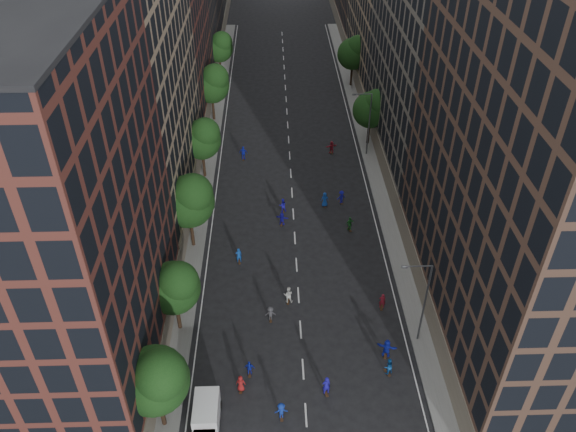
% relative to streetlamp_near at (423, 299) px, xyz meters
% --- Properties ---
extents(ground, '(240.00, 240.00, 0.00)m').
position_rel_streetlamp_near_xyz_m(ground, '(-10.37, 28.00, -5.17)').
color(ground, black).
rests_on(ground, ground).
extents(sidewalk_left, '(4.00, 105.00, 0.15)m').
position_rel_streetlamp_near_xyz_m(sidewalk_left, '(-22.37, 35.50, -5.09)').
color(sidewalk_left, slate).
rests_on(sidewalk_left, ground).
extents(sidewalk_right, '(4.00, 105.00, 0.15)m').
position_rel_streetlamp_near_xyz_m(sidewalk_right, '(1.63, 35.50, -5.09)').
color(sidewalk_right, slate).
rests_on(sidewalk_right, ground).
extents(bldg_left_a, '(14.00, 22.00, 30.00)m').
position_rel_streetlamp_near_xyz_m(bldg_left_a, '(-29.37, -1.00, 9.83)').
color(bldg_left_a, '#562821').
rests_on(bldg_left_a, ground).
extents(bldg_left_b, '(14.00, 26.00, 34.00)m').
position_rel_streetlamp_near_xyz_m(bldg_left_b, '(-29.37, 23.00, 11.83)').
color(bldg_left_b, '#937B60').
rests_on(bldg_left_b, ground).
extents(bldg_left_c, '(14.00, 20.00, 28.00)m').
position_rel_streetlamp_near_xyz_m(bldg_left_c, '(-29.37, 46.00, 8.83)').
color(bldg_left_c, '#562821').
rests_on(bldg_left_c, ground).
extents(bldg_right_a, '(14.00, 30.00, 36.00)m').
position_rel_streetlamp_near_xyz_m(bldg_right_a, '(8.63, 3.00, 12.83)').
color(bldg_right_a, '#4B3428').
rests_on(bldg_right_a, ground).
extents(bldg_right_b, '(14.00, 28.00, 33.00)m').
position_rel_streetlamp_near_xyz_m(bldg_right_b, '(8.63, 32.00, 11.33)').
color(bldg_right_b, '#5E564D').
rests_on(bldg_right_b, ground).
extents(tree_left_0, '(5.20, 5.20, 8.83)m').
position_rel_streetlamp_near_xyz_m(tree_left_0, '(-21.38, -8.15, 0.79)').
color(tree_left_0, black).
rests_on(tree_left_0, ground).
extents(tree_left_1, '(4.80, 4.80, 8.21)m').
position_rel_streetlamp_near_xyz_m(tree_left_1, '(-21.39, 1.86, 0.38)').
color(tree_left_1, black).
rests_on(tree_left_1, ground).
extents(tree_left_2, '(5.60, 5.60, 9.45)m').
position_rel_streetlamp_near_xyz_m(tree_left_2, '(-21.36, 13.83, 1.19)').
color(tree_left_2, black).
rests_on(tree_left_2, ground).
extents(tree_left_3, '(5.00, 5.00, 8.58)m').
position_rel_streetlamp_near_xyz_m(tree_left_3, '(-21.38, 27.85, 0.65)').
color(tree_left_3, black).
rests_on(tree_left_3, ground).
extents(tree_left_4, '(5.40, 5.40, 9.08)m').
position_rel_streetlamp_near_xyz_m(tree_left_4, '(-21.37, 43.84, 0.93)').
color(tree_left_4, black).
rests_on(tree_left_4, ground).
extents(tree_left_5, '(4.80, 4.80, 8.33)m').
position_rel_streetlamp_near_xyz_m(tree_left_5, '(-21.39, 59.86, 0.51)').
color(tree_left_5, black).
rests_on(tree_left_5, ground).
extents(tree_right_a, '(5.00, 5.00, 8.39)m').
position_rel_streetlamp_near_xyz_m(tree_right_a, '(1.02, 35.85, 0.46)').
color(tree_right_a, black).
rests_on(tree_right_a, ground).
extents(tree_right_b, '(5.20, 5.20, 8.83)m').
position_rel_streetlamp_near_xyz_m(tree_right_b, '(1.02, 55.85, 0.79)').
color(tree_right_b, black).
rests_on(tree_right_b, ground).
extents(streetlamp_near, '(2.64, 0.22, 9.06)m').
position_rel_streetlamp_near_xyz_m(streetlamp_near, '(0.00, 0.00, 0.00)').
color(streetlamp_near, '#595B60').
rests_on(streetlamp_near, ground).
extents(streetlamp_far, '(2.64, 0.22, 9.06)m').
position_rel_streetlamp_near_xyz_m(streetlamp_far, '(0.00, 33.00, 0.00)').
color(streetlamp_far, '#595B60').
rests_on(streetlamp_far, ground).
extents(cargo_van, '(2.09, 4.41, 2.34)m').
position_rel_streetlamp_near_xyz_m(cargo_van, '(-18.17, -8.34, -3.94)').
color(cargo_van, white).
rests_on(cargo_van, ground).
extents(skater_1, '(0.81, 0.64, 1.95)m').
position_rel_streetlamp_near_xyz_m(skater_1, '(-8.60, -5.49, -4.19)').
color(skater_1, '#1A139C').
rests_on(skater_1, ground).
extents(skater_2, '(1.03, 0.93, 1.72)m').
position_rel_streetlamp_near_xyz_m(skater_2, '(-3.15, -3.64, -4.31)').
color(skater_2, '#124794').
rests_on(skater_2, ground).
extents(skater_3, '(1.10, 0.70, 1.63)m').
position_rel_streetlamp_near_xyz_m(skater_3, '(-12.35, -7.64, -4.35)').
color(skater_3, navy).
rests_on(skater_3, ground).
extents(skater_4, '(0.93, 0.46, 1.53)m').
position_rel_streetlamp_near_xyz_m(skater_4, '(-14.95, -3.39, -4.40)').
color(skater_4, '#1524B1').
rests_on(skater_4, ground).
extents(skater_5, '(1.87, 1.10, 1.92)m').
position_rel_streetlamp_near_xyz_m(skater_5, '(-2.98, -1.78, -4.21)').
color(skater_5, '#131C9B').
rests_on(skater_5, ground).
extents(skater_6, '(0.86, 0.62, 1.64)m').
position_rel_streetlamp_near_xyz_m(skater_6, '(-15.64, -4.96, -4.35)').
color(skater_6, maroon).
rests_on(skater_6, ground).
extents(skater_7, '(0.70, 0.52, 1.75)m').
position_rel_streetlamp_near_xyz_m(skater_7, '(-2.40, 4.04, -4.29)').
color(skater_7, maroon).
rests_on(skater_7, ground).
extents(skater_8, '(0.95, 0.77, 1.86)m').
position_rel_streetlamp_near_xyz_m(skater_8, '(-11.42, 5.09, -4.24)').
color(skater_8, silver).
rests_on(skater_8, ground).
extents(skater_9, '(1.03, 0.63, 1.55)m').
position_rel_streetlamp_near_xyz_m(skater_9, '(-13.15, 2.81, -4.39)').
color(skater_9, '#3A3A3E').
rests_on(skater_9, ground).
extents(skater_10, '(1.10, 0.79, 1.73)m').
position_rel_streetlamp_near_xyz_m(skater_10, '(-4.08, 16.24, -4.30)').
color(skater_10, '#227229').
rests_on(skater_10, ground).
extents(skater_11, '(1.56, 0.93, 1.60)m').
position_rel_streetlamp_near_xyz_m(skater_11, '(-11.76, 17.51, -4.37)').
color(skater_11, '#1A14A3').
rests_on(skater_11, ground).
extents(skater_12, '(0.96, 0.67, 1.86)m').
position_rel_streetlamp_near_xyz_m(skater_12, '(-6.55, 20.99, -4.24)').
color(skater_12, '#1646B3').
rests_on(skater_12, ground).
extents(skater_13, '(0.75, 0.58, 1.82)m').
position_rel_streetlamp_near_xyz_m(skater_13, '(-16.46, 11.10, -4.26)').
color(skater_13, '#1344A1').
rests_on(skater_13, ground).
extents(skater_14, '(0.96, 0.80, 1.77)m').
position_rel_streetlamp_near_xyz_m(skater_14, '(-11.62, 20.01, -4.28)').
color(skater_14, '#1E16B4').
rests_on(skater_14, ground).
extents(skater_15, '(1.24, 1.00, 1.68)m').
position_rel_streetlamp_near_xyz_m(skater_15, '(-4.49, 21.57, -4.33)').
color(skater_15, '#14139F').
rests_on(skater_15, ground).
extents(skater_16, '(1.20, 0.67, 1.94)m').
position_rel_streetlamp_near_xyz_m(skater_16, '(-16.66, 32.15, -4.20)').
color(skater_16, '#1723BB').
rests_on(skater_16, ground).
extents(skater_17, '(1.71, 0.97, 1.75)m').
position_rel_streetlamp_near_xyz_m(skater_17, '(-4.56, 33.52, -4.29)').
color(skater_17, '#A91C2D').
rests_on(skater_17, ground).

